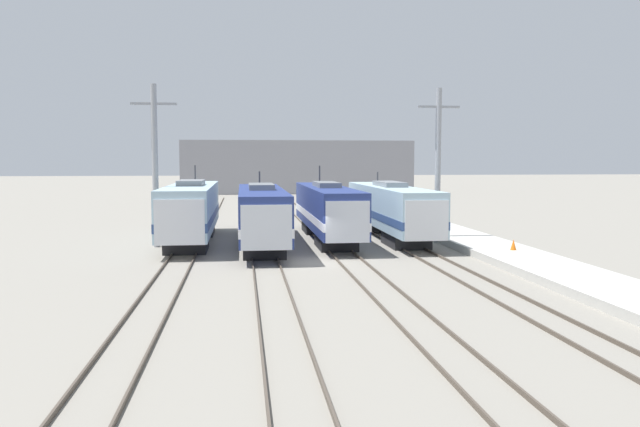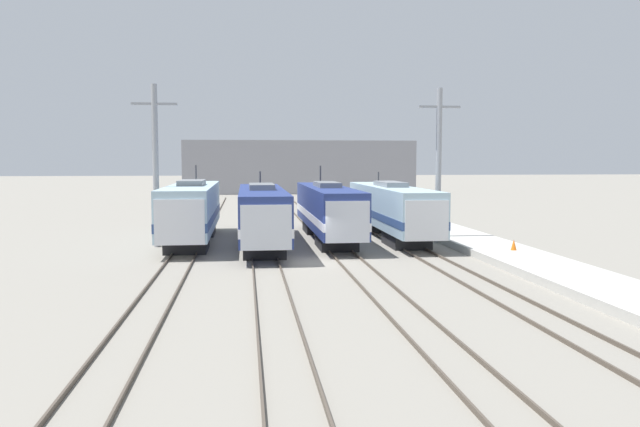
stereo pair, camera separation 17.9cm
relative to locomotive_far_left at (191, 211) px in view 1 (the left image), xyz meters
name	(u,v)px [view 1 (the left image)]	position (x,y,z in m)	size (l,w,h in m)	color
ground_plane	(308,263)	(7.12, -9.13, -2.22)	(400.00, 400.00, 0.00)	gray
rail_pair_far_left	(178,264)	(0.00, -9.13, -2.15)	(1.51, 120.00, 0.15)	#4C4238
rail_pair_center_left	(266,262)	(4.75, -9.13, -2.15)	(1.51, 120.00, 0.15)	#4C4238
rail_pair_center_right	(350,260)	(9.50, -9.13, -2.15)	(1.51, 120.00, 0.15)	#4C4238
rail_pair_far_right	(432,259)	(14.25, -9.13, -2.15)	(1.51, 120.00, 0.15)	#4C4238
locomotive_far_left	(191,211)	(0.00, 0.00, 0.00)	(3.08, 17.12, 5.33)	#232326
locomotive_center_left	(262,214)	(4.75, -2.34, -0.09)	(2.98, 17.75, 4.89)	black
locomotive_center_right	(327,210)	(9.50, 0.36, -0.09)	(2.83, 18.33, 5.28)	black
locomotive_far_right	(391,209)	(14.25, 0.89, -0.09)	(2.90, 18.85, 4.77)	#232326
catenary_tower_left	(155,164)	(-2.12, -1.63, 3.26)	(2.93, 0.39, 10.61)	gray
catenary_tower_right	(438,163)	(16.91, -1.63, 3.26)	(2.93, 0.39, 10.61)	gray
platform	(510,255)	(18.92, -9.13, -2.01)	(4.00, 120.00, 0.44)	#B7B5AD
traffic_cone	(513,245)	(19.29, -8.74, -1.47)	(0.34, 0.34, 0.63)	orange
depot_building	(297,167)	(13.00, 65.91, 2.28)	(39.30, 10.92, 9.00)	gray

